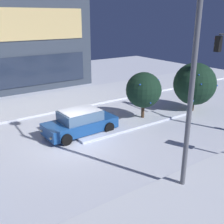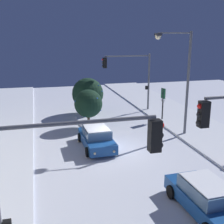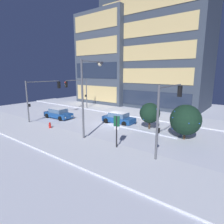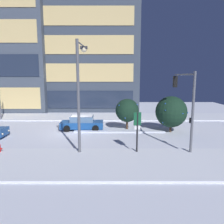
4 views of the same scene
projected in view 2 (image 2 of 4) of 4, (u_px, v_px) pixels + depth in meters
The scene contains 11 objects.
ground at pixel (115, 151), 19.85m from camera, with size 52.00×52.00×0.00m, color silver.
curb_strip_near at pixel (218, 139), 21.80m from camera, with size 52.00×5.20×0.14m, color silver.
median_strip at pixel (93, 129), 24.15m from camera, with size 9.00×1.80×0.14m, color silver.
car_near at pixel (206, 198), 12.81m from camera, with size 4.68×2.16×1.49m.
car_far at pixel (96, 138), 20.25m from camera, with size 4.49×2.16×1.49m.
traffic_light_corner_far_left at pixel (68, 172), 8.37m from camera, with size 0.32×5.05×5.54m.
traffic_light_corner_near_right at pixel (131, 72), 28.84m from camera, with size 0.32×4.97×5.83m.
street_lamp_arched at pixel (179, 70), 21.49m from camera, with size 0.56×2.84×7.93m.
parking_info_sign at pixel (163, 100), 26.28m from camera, with size 0.55×0.21×3.00m.
decorated_tree_median at pixel (88, 104), 24.32m from camera, with size 2.37×2.37×3.26m.
decorated_tree_left_of_median at pixel (88, 94), 28.51m from camera, with size 3.08×3.08×3.59m.
Camera 2 is at (-17.81, 4.90, 7.73)m, focal length 46.59 mm.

